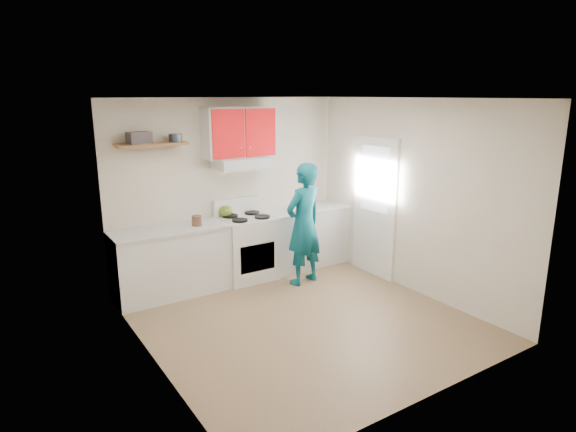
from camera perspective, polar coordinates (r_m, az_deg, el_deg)
floor at (r=6.02m, az=1.70°, el=-11.96°), size 3.80×3.80×0.00m
ceiling at (r=5.41m, az=1.91°, el=13.63°), size 3.60×3.80×0.04m
back_wall at (r=7.18m, az=-6.92°, el=3.20°), size 3.60×0.04×2.60m
front_wall at (r=4.22m, az=16.77°, el=-5.08°), size 3.60×0.04×2.60m
left_wall at (r=4.81m, az=-16.10°, el=-2.70°), size 0.04×3.80×2.60m
right_wall at (r=6.74m, az=14.46°, el=2.15°), size 0.04×3.80×2.60m
door at (r=7.26m, az=10.15°, el=0.99°), size 0.05×0.85×2.05m
door_glass at (r=7.16m, az=10.13°, el=4.28°), size 0.01×0.55×0.95m
counter_left at (r=6.74m, az=-13.53°, el=-5.31°), size 1.52×0.60×0.90m
counter_right at (r=7.69m, az=1.90°, el=-2.48°), size 1.32×0.60×0.90m
stove at (r=7.15m, az=-4.84°, el=-3.75°), size 0.76×0.65×0.92m
range_hood at (r=6.96m, az=-5.47°, el=6.20°), size 0.76×0.44×0.15m
upper_cabinets at (r=6.97m, az=-5.76°, el=9.72°), size 1.02×0.33×0.70m
shelf at (r=6.51m, az=-15.70°, el=8.08°), size 0.90×0.30×0.04m
books at (r=6.47m, az=-17.04°, el=8.76°), size 0.29×0.22×0.14m
tin at (r=6.58m, az=-13.07°, el=8.91°), size 0.19×0.19×0.10m
kettle at (r=7.07m, az=-7.33°, el=0.56°), size 0.23×0.23×0.17m
crock at (r=6.66m, az=-10.64°, el=-0.63°), size 0.17×0.17×0.16m
cutting_board at (r=7.46m, az=0.31°, el=0.66°), size 0.33×0.28×0.02m
silicone_mat at (r=7.79m, az=4.99°, el=1.13°), size 0.33×0.29×0.01m
person at (r=6.84m, az=1.86°, el=-0.96°), size 0.70×0.54×1.74m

